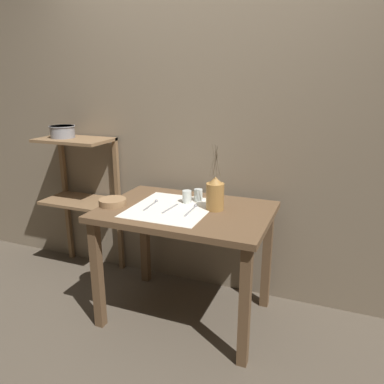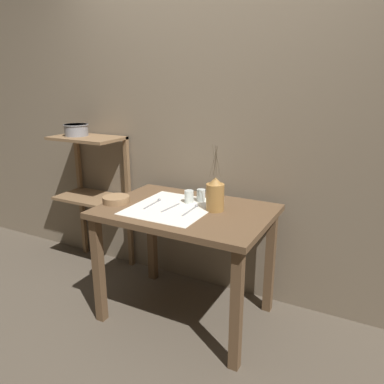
{
  "view_description": "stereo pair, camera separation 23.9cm",
  "coord_description": "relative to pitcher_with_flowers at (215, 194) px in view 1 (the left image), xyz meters",
  "views": [
    {
      "loc": [
        0.89,
        -2.13,
        1.61
      ],
      "look_at": [
        0.05,
        0.0,
        0.92
      ],
      "focal_mm": 35.0,
      "sensor_mm": 36.0,
      "label": 1
    },
    {
      "loc": [
        1.11,
        -2.03,
        1.61
      ],
      "look_at": [
        0.05,
        0.0,
        0.92
      ],
      "focal_mm": 35.0,
      "sensor_mm": 36.0,
      "label": 2
    }
  ],
  "objects": [
    {
      "name": "wooden_table",
      "position": [
        -0.18,
        -0.06,
        -0.22
      ],
      "size": [
        1.11,
        0.77,
        0.8
      ],
      "color": "brown",
      "rests_on": "ground_plane"
    },
    {
      "name": "pitcher_with_flowers",
      "position": [
        0.0,
        0.0,
        0.0
      ],
      "size": [
        0.12,
        0.12,
        0.43
      ],
      "color": "olive",
      "rests_on": "wooden_table"
    },
    {
      "name": "metal_pot_large",
      "position": [
        -1.36,
        0.21,
        0.31
      ],
      "size": [
        0.2,
        0.2,
        0.1
      ],
      "color": "gray",
      "rests_on": "wooden_shelf_unit"
    },
    {
      "name": "spoon_outer",
      "position": [
        -0.42,
        -0.04,
        -0.1
      ],
      "size": [
        0.03,
        0.21,
        0.02
      ],
      "color": "gray",
      "rests_on": "wooden_table"
    },
    {
      "name": "wooden_shelf_unit",
      "position": [
        -1.25,
        0.25,
        -0.08
      ],
      "size": [
        0.58,
        0.35,
        1.16
      ],
      "color": "brown",
      "rests_on": "ground_plane"
    },
    {
      "name": "knife_center",
      "position": [
        -0.27,
        -0.1,
        -0.1
      ],
      "size": [
        0.03,
        0.2,
        0.0
      ],
      "color": "gray",
      "rests_on": "wooden_table"
    },
    {
      "name": "stone_wall_back",
      "position": [
        -0.18,
        0.44,
        0.3
      ],
      "size": [
        7.0,
        0.06,
        2.4
      ],
      "color": "#7A6B56",
      "rests_on": "ground_plane"
    },
    {
      "name": "wooden_bowl",
      "position": [
        -0.67,
        -0.17,
        -0.08
      ],
      "size": [
        0.18,
        0.18,
        0.04
      ],
      "color": "#8E6B47",
      "rests_on": "wooden_table"
    },
    {
      "name": "glass_tumbler_far",
      "position": [
        -0.16,
        0.13,
        -0.06
      ],
      "size": [
        0.06,
        0.06,
        0.08
      ],
      "color": "silver",
      "rests_on": "wooden_table"
    },
    {
      "name": "spoon_inner",
      "position": [
        -0.13,
        -0.04,
        -0.1
      ],
      "size": [
        0.02,
        0.21,
        0.02
      ],
      "color": "gray",
      "rests_on": "wooden_table"
    },
    {
      "name": "ground_plane",
      "position": [
        -0.18,
        -0.06,
        -0.9
      ],
      "size": [
        12.0,
        12.0,
        0.0
      ],
      "primitive_type": "plane",
      "color": "brown"
    },
    {
      "name": "linen_cloth",
      "position": [
        -0.27,
        -0.08,
        -0.1
      ],
      "size": [
        0.51,
        0.56,
        0.0
      ],
      "color": "silver",
      "rests_on": "wooden_table"
    },
    {
      "name": "glass_tumbler_near",
      "position": [
        -0.22,
        0.05,
        -0.06
      ],
      "size": [
        0.06,
        0.06,
        0.09
      ],
      "color": "silver",
      "rests_on": "wooden_table"
    }
  ]
}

